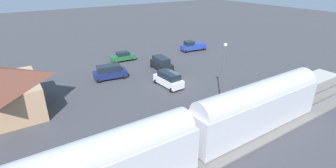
% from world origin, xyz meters
% --- Properties ---
extents(ground_plane, '(200.00, 200.00, 0.00)m').
position_xyz_m(ground_plane, '(0.00, 0.00, 0.00)').
color(ground_plane, '#424247').
extents(railway_track, '(4.80, 70.00, 0.30)m').
position_xyz_m(railway_track, '(-14.00, 0.00, 0.09)').
color(railway_track, slate).
rests_on(railway_track, ground).
extents(platform, '(3.20, 46.00, 0.30)m').
position_xyz_m(platform, '(-10.00, 0.00, 0.15)').
color(platform, '#B7B2A8').
rests_on(platform, ground).
extents(pedestrian_on_platform, '(0.36, 0.36, 1.71)m').
position_xyz_m(pedestrian_on_platform, '(-9.34, 4.32, 1.28)').
color(pedestrian_on_platform, '#23284C').
rests_on(pedestrian_on_platform, platform).
extents(pickup_blue, '(2.62, 5.60, 2.14)m').
position_xyz_m(pickup_blue, '(12.70, -12.67, 1.03)').
color(pickup_blue, '#283D9E').
rests_on(pickup_blue, ground).
extents(suv_black, '(5.03, 2.66, 2.22)m').
position_xyz_m(suv_black, '(6.44, -0.96, 1.15)').
color(suv_black, black).
rests_on(suv_black, ground).
extents(sedan_green, '(2.08, 4.59, 1.74)m').
position_xyz_m(sedan_green, '(14.46, 2.47, 0.88)').
color(sedan_green, '#236638').
rests_on(sedan_green, ground).
extents(suv_navy, '(2.64, 5.13, 2.22)m').
position_xyz_m(suv_navy, '(7.36, 7.81, 1.15)').
color(suv_navy, navy).
rests_on(suv_navy, ground).
extents(suv_white, '(5.01, 2.63, 2.22)m').
position_xyz_m(suv_white, '(0.04, 1.84, 1.15)').
color(suv_white, white).
rests_on(suv_white, ground).
extents(light_pole_near_platform, '(0.44, 0.44, 7.47)m').
position_xyz_m(light_pole_near_platform, '(-7.20, -1.41, 4.72)').
color(light_pole_near_platform, '#515156').
rests_on(light_pole_near_platform, ground).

